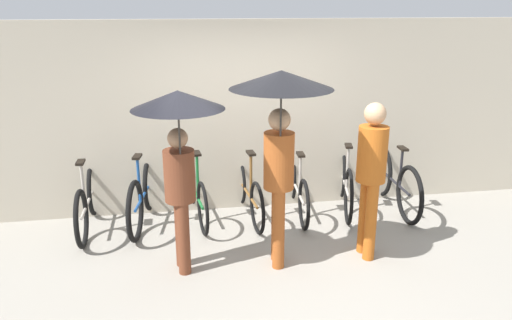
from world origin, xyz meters
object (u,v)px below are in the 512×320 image
at_px(parked_bicycle_5, 345,182).
at_px(pedestrian_trailing, 371,169).
at_px(parked_bicycle_0, 88,202).
at_px(pedestrian_leading, 179,136).
at_px(parked_bicycle_2, 196,192).
at_px(parked_bicycle_6, 394,181).
at_px(parked_bicycle_3, 248,191).
at_px(parked_bicycle_1, 143,195).
at_px(parked_bicycle_4, 297,188).
at_px(pedestrian_center, 280,116).

relative_size(parked_bicycle_5, pedestrian_trailing, 0.94).
bearing_deg(parked_bicycle_0, pedestrian_leading, -138.31).
bearing_deg(parked_bicycle_2, parked_bicycle_6, -98.62).
bearing_deg(parked_bicycle_3, parked_bicycle_6, -95.71).
height_order(parked_bicycle_0, pedestrian_leading, pedestrian_leading).
relative_size(parked_bicycle_1, parked_bicycle_6, 0.95).
distance_m(parked_bicycle_2, parked_bicycle_3, 0.69).
height_order(parked_bicycle_3, pedestrian_trailing, pedestrian_trailing).
distance_m(parked_bicycle_2, pedestrian_trailing, 2.39).
bearing_deg(pedestrian_trailing, parked_bicycle_4, -70.81).
relative_size(parked_bicycle_3, parked_bicycle_4, 0.99).
bearing_deg(parked_bicycle_5, pedestrian_trailing, -175.12).
relative_size(parked_bicycle_4, pedestrian_center, 0.79).
distance_m(parked_bicycle_3, pedestrian_center, 1.94).
bearing_deg(parked_bicycle_0, parked_bicycle_4, -88.53).
bearing_deg(parked_bicycle_4, pedestrian_leading, 136.06).
height_order(parked_bicycle_3, parked_bicycle_6, parked_bicycle_3).
distance_m(parked_bicycle_5, parked_bicycle_6, 0.69).
bearing_deg(parked_bicycle_1, parked_bicycle_6, -82.38).
bearing_deg(parked_bicycle_4, parked_bicycle_6, -88.16).
height_order(pedestrian_leading, pedestrian_trailing, pedestrian_leading).
relative_size(parked_bicycle_0, parked_bicycle_2, 1.00).
xyz_separation_m(parked_bicycle_4, pedestrian_center, (-0.57, -1.43, 1.33)).
bearing_deg(pedestrian_leading, pedestrian_center, 169.87).
relative_size(parked_bicycle_3, parked_bicycle_5, 1.01).
distance_m(parked_bicycle_1, pedestrian_leading, 1.82).
xyz_separation_m(parked_bicycle_2, parked_bicycle_6, (2.73, -0.11, 0.04)).
xyz_separation_m(parked_bicycle_2, parked_bicycle_3, (0.68, -0.07, -0.01)).
relative_size(parked_bicycle_1, parked_bicycle_4, 1.01).
height_order(parked_bicycle_5, pedestrian_leading, pedestrian_leading).
bearing_deg(parked_bicycle_5, parked_bicycle_6, -83.66).
distance_m(parked_bicycle_2, parked_bicycle_6, 2.74).
height_order(parked_bicycle_4, pedestrian_trailing, pedestrian_trailing).
height_order(parked_bicycle_1, parked_bicycle_4, parked_bicycle_4).
xyz_separation_m(parked_bicycle_6, pedestrian_center, (-1.93, -1.35, 1.29)).
bearing_deg(parked_bicycle_1, parked_bicycle_5, -80.75).
relative_size(parked_bicycle_2, parked_bicycle_5, 1.01).
distance_m(parked_bicycle_0, parked_bicycle_3, 2.05).
height_order(parked_bicycle_2, parked_bicycle_5, parked_bicycle_2).
bearing_deg(parked_bicycle_6, parked_bicycle_2, 90.39).
relative_size(parked_bicycle_2, pedestrian_trailing, 0.95).
height_order(parked_bicycle_1, parked_bicycle_6, parked_bicycle_6).
relative_size(parked_bicycle_2, parked_bicycle_4, 0.99).
relative_size(parked_bicycle_3, pedestrian_trailing, 0.95).
distance_m(parked_bicycle_0, parked_bicycle_6, 4.10).
bearing_deg(parked_bicycle_6, parked_bicycle_4, 89.74).
distance_m(parked_bicycle_0, pedestrian_center, 2.88).
height_order(parked_bicycle_6, pedestrian_leading, pedestrian_leading).
distance_m(parked_bicycle_6, pedestrian_trailing, 1.66).
bearing_deg(parked_bicycle_0, parked_bicycle_5, -88.55).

